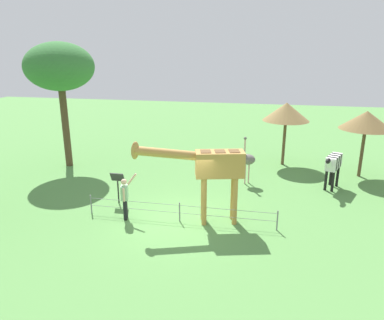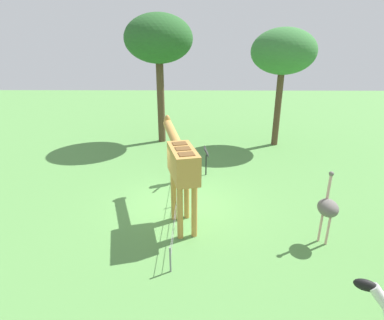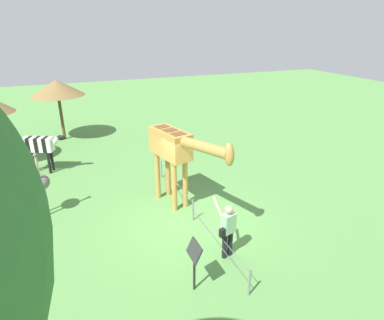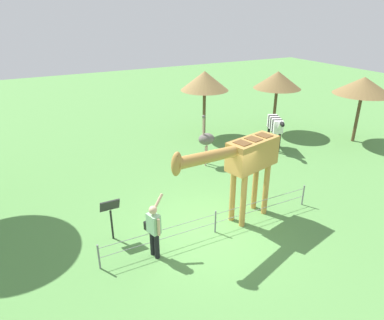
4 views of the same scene
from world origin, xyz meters
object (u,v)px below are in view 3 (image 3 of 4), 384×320
Objects in this scene: visitor at (228,228)px; shade_hut_near at (57,88)px; ostrich at (41,182)px; giraffe at (176,149)px; info_sign at (194,257)px; zebra at (40,146)px.

shade_hut_near is (-12.34, -3.71, 1.92)m from visitor.
shade_hut_near reaches higher than ostrich.
giraffe is 4.51m from ostrich.
visitor is 6.26m from ostrich.
ostrich is at bearing -146.50° from info_sign.
ostrich is at bearing -132.34° from visitor.
shade_hut_near is 2.46× the size of info_sign.
ostrich reaches higher than zebra.
visitor reaches higher than zebra.
giraffe reaches higher than info_sign.
zebra is at bearing -138.43° from giraffe.
ostrich is 0.69× the size of shade_hut_near.
giraffe is at bearing 41.57° from zebra.
info_sign is at bearing 10.41° from shade_hut_near.
zebra is at bearing -12.93° from shade_hut_near.
visitor is 0.77× the size of ostrich.
ostrich is at bearing -6.41° from shade_hut_near.
giraffe reaches higher than zebra.
info_sign is at bearing 33.50° from ostrich.
zebra is (-4.91, -4.35, -0.96)m from giraffe.
info_sign is at bearing -13.53° from giraffe.
shade_hut_near is at bearing -169.59° from info_sign.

